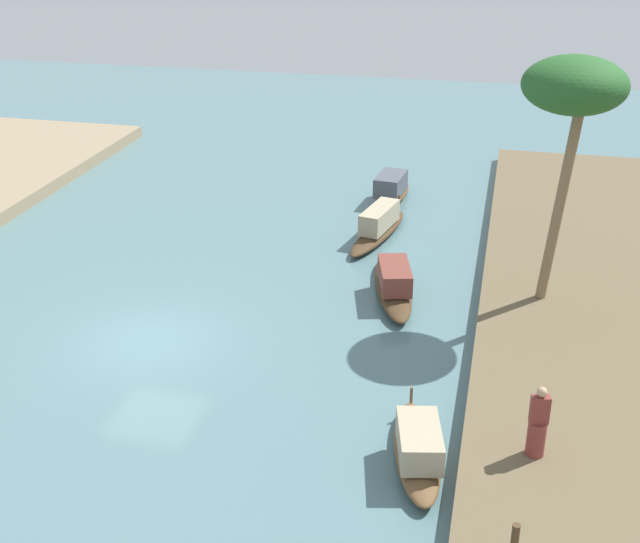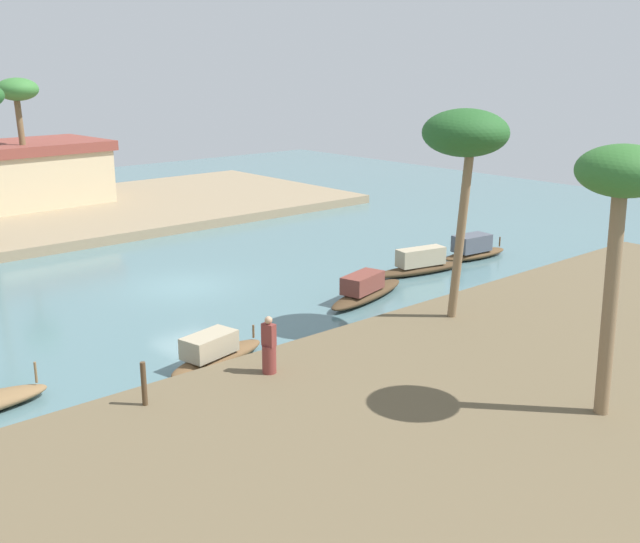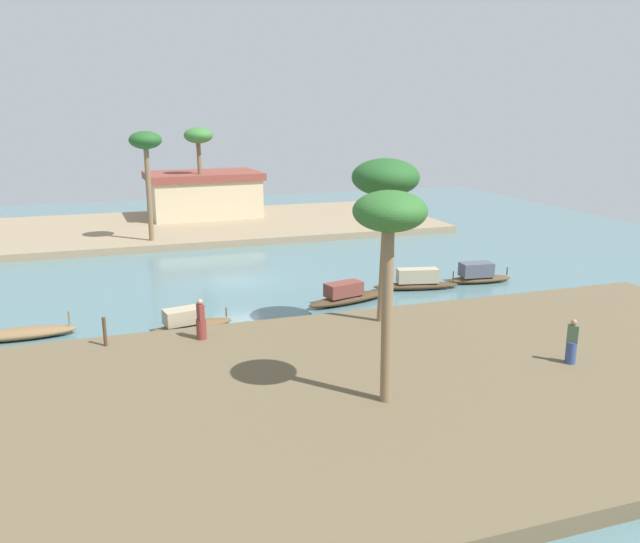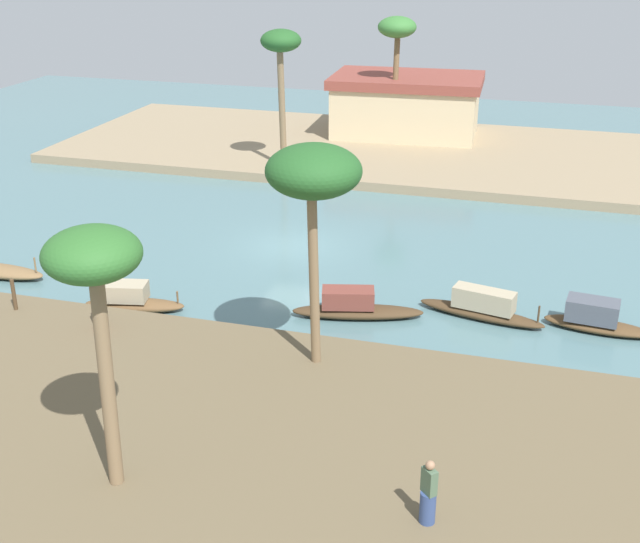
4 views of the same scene
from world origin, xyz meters
TOP-DOWN VIEW (x-y plane):
  - river_water at (0.00, 0.00)m, footprint 71.64×71.64m
  - riverbank_left at (0.00, -16.60)m, footprint 38.44×15.63m
  - riverbank_right at (0.00, 16.60)m, footprint 38.44×15.63m
  - sampan_near_left_bank at (-3.68, -7.87)m, footprint 3.82×1.73m
  - sampan_downstream_large at (4.35, -6.14)m, footprint 4.85×2.17m
  - sampan_with_red_awning at (8.78, -4.95)m, footprint 4.73×1.83m
  - sampan_midstream at (12.67, -4.81)m, footprint 3.79×1.42m
  - person_on_near_bank at (8.78, -17.03)m, footprint 0.53×0.53m
  - person_by_mooring at (-3.47, -10.31)m, footprint 0.47×0.47m
  - mooring_post at (-7.10, -9.90)m, footprint 0.14×0.14m
  - palm_tree_left_near at (1.22, -17.64)m, footprint 2.21×2.21m
  - palm_tree_left_far at (4.20, -10.70)m, footprint 2.77×2.77m
  - palm_tree_right_tall at (-3.95, 10.42)m, footprint 2.19×2.19m
  - palm_tree_right_short at (0.70, 18.51)m, footprint 2.34×2.34m
  - riverside_building at (1.15, 20.20)m, footprint 9.79×6.83m

SIDE VIEW (x-z plane):
  - river_water at x=0.00m, z-range 0.00..0.00m
  - riverbank_left at x=0.00m, z-range 0.00..0.50m
  - riverbank_right at x=0.00m, z-range 0.00..0.50m
  - sampan_downstream_large at x=4.35m, z-range -0.15..0.96m
  - sampan_near_left_bank at x=-3.68m, z-range -0.12..0.96m
  - sampan_with_red_awning at x=8.78m, z-range -0.13..1.01m
  - sampan_midstream at x=12.67m, z-range -0.11..1.03m
  - mooring_post at x=-7.10m, z-range 0.50..1.66m
  - person_by_mooring at x=-3.47m, z-range 0.34..2.00m
  - person_on_near_bank at x=8.78m, z-range 0.36..2.02m
  - riverside_building at x=1.15m, z-range 0.54..4.28m
  - palm_tree_left_near at x=1.22m, z-range 2.86..9.46m
  - palm_tree_left_far at x=4.20m, z-range 3.09..10.06m
  - palm_tree_right_tall at x=-3.95m, z-range 3.21..10.72m
  - palm_tree_right_short at x=0.70m, z-range 3.25..10.77m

